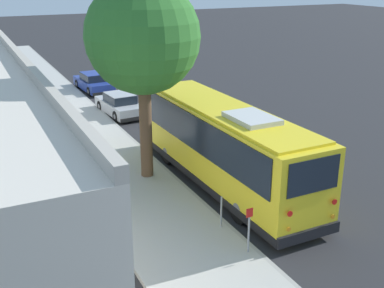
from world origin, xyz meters
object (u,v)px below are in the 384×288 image
object	(u,v)px
sign_post_near	(249,230)
sign_post_far	(221,212)
street_tree	(141,29)
parked_sedan_silver	(120,105)
shuttle_bus	(224,142)
parked_sedan_blue	(94,82)

from	to	relation	value
sign_post_near	sign_post_far	distance (m)	1.65
street_tree	sign_post_far	size ratio (longest dim) A/B	7.71
parked_sedan_silver	shuttle_bus	bearing A→B (deg)	178.82
parked_sedan_silver	sign_post_far	size ratio (longest dim) A/B	3.89
parked_sedan_silver	parked_sedan_blue	world-z (taller)	parked_sedan_silver
shuttle_bus	sign_post_far	size ratio (longest dim) A/B	9.69
shuttle_bus	sign_post_far	xyz separation A→B (m)	(-3.12, 1.83, -1.10)
parked_sedan_blue	shuttle_bus	bearing A→B (deg)	177.35
parked_sedan_silver	sign_post_near	distance (m)	16.03
parked_sedan_silver	sign_post_near	bearing A→B (deg)	171.30
parked_sedan_silver	parked_sedan_blue	distance (m)	6.54
parked_sedan_blue	sign_post_far	size ratio (longest dim) A/B	4.02
shuttle_bus	street_tree	xyz separation A→B (m)	(2.01, 2.48, 4.21)
parked_sedan_silver	parked_sedan_blue	xyz separation A→B (m)	(6.53, -0.20, -0.00)
sign_post_far	parked_sedan_silver	bearing A→B (deg)	-4.82
street_tree	parked_sedan_silver	bearing A→B (deg)	-11.39
street_tree	sign_post_near	size ratio (longest dim) A/B	5.82
parked_sedan_blue	sign_post_near	distance (m)	22.56
sign_post_far	shuttle_bus	bearing A→B (deg)	-30.47
parked_sedan_blue	sign_post_near	bearing A→B (deg)	172.40
sign_post_near	parked_sedan_silver	bearing A→B (deg)	-4.33
shuttle_bus	street_tree	distance (m)	5.28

